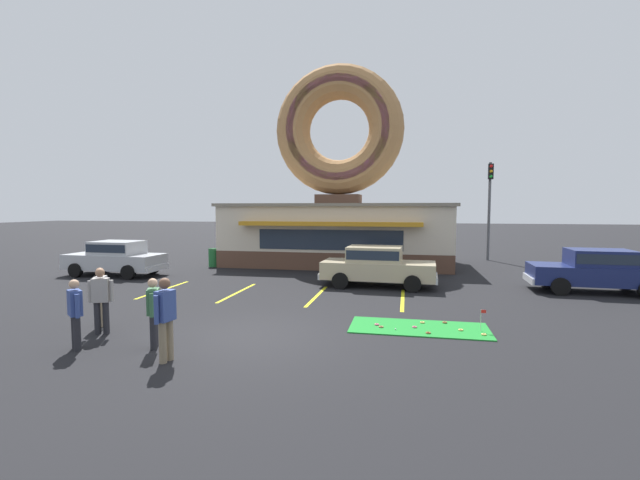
% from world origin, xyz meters
% --- Properties ---
extents(ground_plane, '(160.00, 160.00, 0.00)m').
position_xyz_m(ground_plane, '(0.00, 0.00, 0.00)').
color(ground_plane, black).
extents(donut_shop_building, '(12.30, 6.75, 10.96)m').
position_xyz_m(donut_shop_building, '(-0.03, 13.94, 3.74)').
color(donut_shop_building, brown).
rests_on(donut_shop_building, ground).
extents(putting_mat, '(3.54, 1.57, 0.03)m').
position_xyz_m(putting_mat, '(4.06, 1.52, 0.01)').
color(putting_mat, '#1E842D').
rests_on(putting_mat, ground).
extents(mini_donut_near_left, '(0.13, 0.13, 0.04)m').
position_xyz_m(mini_donut_near_left, '(2.97, 1.51, 0.05)').
color(mini_donut_near_left, '#D8667F').
rests_on(mini_donut_near_left, putting_mat).
extents(mini_donut_near_right, '(0.13, 0.13, 0.04)m').
position_xyz_m(mini_donut_near_right, '(4.16, 1.96, 0.05)').
color(mini_donut_near_right, '#E5C666').
rests_on(mini_donut_near_right, putting_mat).
extents(mini_donut_mid_left, '(0.13, 0.13, 0.04)m').
position_xyz_m(mini_donut_mid_left, '(5.60, 1.13, 0.05)').
color(mini_donut_mid_left, '#E5C666').
rests_on(mini_donut_mid_left, putting_mat).
extents(mini_donut_mid_centre, '(0.13, 0.13, 0.04)m').
position_xyz_m(mini_donut_mid_centre, '(3.10, 1.31, 0.05)').
color(mini_donut_mid_centre, '#A5724C').
rests_on(mini_donut_mid_centre, putting_mat).
extents(mini_donut_mid_right, '(0.13, 0.13, 0.04)m').
position_xyz_m(mini_donut_mid_right, '(4.76, 2.07, 0.05)').
color(mini_donut_mid_right, brown).
rests_on(mini_donut_mid_right, putting_mat).
extents(mini_donut_far_left, '(0.13, 0.13, 0.04)m').
position_xyz_m(mini_donut_far_left, '(3.95, 1.46, 0.05)').
color(mini_donut_far_left, '#D8667F').
rests_on(mini_donut_far_left, putting_mat).
extents(mini_donut_far_centre, '(0.13, 0.13, 0.04)m').
position_xyz_m(mini_donut_far_centre, '(4.27, 1.00, 0.05)').
color(mini_donut_far_centre, brown).
rests_on(mini_donut_far_centre, putting_mat).
extents(mini_donut_far_right, '(0.13, 0.13, 0.04)m').
position_xyz_m(mini_donut_far_right, '(5.09, 1.43, 0.05)').
color(mini_donut_far_right, '#E5C666').
rests_on(mini_donut_far_right, putting_mat).
extents(golf_ball, '(0.04, 0.04, 0.04)m').
position_xyz_m(golf_ball, '(3.47, 1.16, 0.05)').
color(golf_ball, white).
rests_on(golf_ball, putting_mat).
extents(putting_flag_pin, '(0.13, 0.01, 0.55)m').
position_xyz_m(putting_flag_pin, '(5.61, 1.50, 0.44)').
color(putting_flag_pin, silver).
rests_on(putting_flag_pin, putting_mat).
extents(car_silver, '(4.60, 2.07, 1.60)m').
position_xyz_m(car_silver, '(-9.45, 7.66, 0.87)').
color(car_silver, '#B2B5BA').
rests_on(car_silver, ground).
extents(car_champagne, '(4.63, 2.13, 1.60)m').
position_xyz_m(car_champagne, '(2.58, 7.29, 0.87)').
color(car_champagne, '#BCAD89').
rests_on(car_champagne, ground).
extents(car_navy, '(4.64, 2.14, 1.60)m').
position_xyz_m(car_navy, '(10.60, 7.66, 0.87)').
color(car_navy, navy).
rests_on(car_navy, ground).
extents(pedestrian_blue_sweater_man, '(0.49, 0.42, 1.57)m').
position_xyz_m(pedestrian_blue_sweater_man, '(-3.41, -1.69, 0.86)').
color(pedestrian_blue_sweater_man, '#232328').
rests_on(pedestrian_blue_sweater_man, ground).
extents(pedestrian_hooded_kid, '(0.30, 0.59, 1.72)m').
position_xyz_m(pedestrian_hooded_kid, '(-1.06, -1.96, 0.96)').
color(pedestrian_hooded_kid, '#7F7056').
rests_on(pedestrian_hooded_kid, ground).
extents(pedestrian_leather_jacket_man, '(0.38, 0.55, 1.58)m').
position_xyz_m(pedestrian_leather_jacket_man, '(-1.79, -1.26, 0.87)').
color(pedestrian_leather_jacket_man, '#232328').
rests_on(pedestrian_leather_jacket_man, ground).
extents(pedestrian_clipboard_woman, '(0.56, 0.37, 1.64)m').
position_xyz_m(pedestrian_clipboard_woman, '(-3.69, -0.53, 0.91)').
color(pedestrian_clipboard_woman, '#232328').
rests_on(pedestrian_clipboard_woman, ground).
extents(pedestrian_beanie_man, '(0.35, 0.57, 1.56)m').
position_xyz_m(pedestrian_beanie_man, '(-4.20, 0.09, 0.86)').
color(pedestrian_beanie_man, '#7F7056').
rests_on(pedestrian_beanie_man, ground).
extents(trash_bin, '(0.57, 0.57, 0.97)m').
position_xyz_m(trash_bin, '(-6.33, 11.34, 0.50)').
color(trash_bin, '#1E662D').
rests_on(trash_bin, ground).
extents(traffic_light_pole, '(0.28, 0.47, 5.80)m').
position_xyz_m(traffic_light_pole, '(8.49, 17.13, 3.71)').
color(traffic_light_pole, '#595B60').
rests_on(traffic_light_pole, ground).
extents(parking_stripe_far_left, '(0.12, 3.60, 0.01)m').
position_xyz_m(parking_stripe_far_left, '(-5.39, 5.00, 0.00)').
color(parking_stripe_far_left, yellow).
rests_on(parking_stripe_far_left, ground).
extents(parking_stripe_left, '(0.12, 3.60, 0.01)m').
position_xyz_m(parking_stripe_left, '(-2.39, 5.00, 0.00)').
color(parking_stripe_left, yellow).
rests_on(parking_stripe_left, ground).
extents(parking_stripe_mid_left, '(0.12, 3.60, 0.01)m').
position_xyz_m(parking_stripe_mid_left, '(0.61, 5.00, 0.00)').
color(parking_stripe_mid_left, yellow).
rests_on(parking_stripe_mid_left, ground).
extents(parking_stripe_centre, '(0.12, 3.60, 0.01)m').
position_xyz_m(parking_stripe_centre, '(3.61, 5.00, 0.00)').
color(parking_stripe_centre, yellow).
rests_on(parking_stripe_centre, ground).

